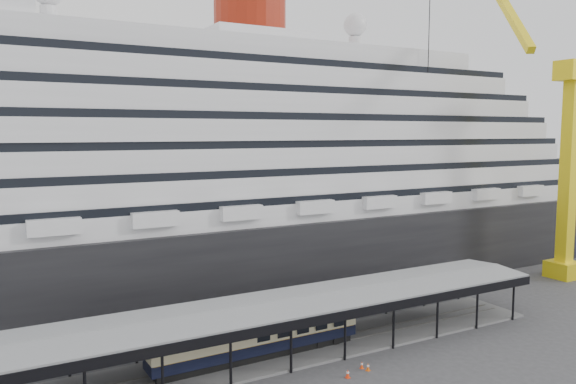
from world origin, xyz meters
TOP-DOWN VIEW (x-y plane):
  - ground at (0.00, 0.00)m, footprint 200.00×200.00m
  - cruise_ship at (0.05, 32.00)m, footprint 130.00×30.00m
  - platform_canopy at (0.00, 5.00)m, footprint 56.00×9.18m
  - crane_yellow at (47.06, 10.54)m, footprint 23.83×18.78m
  - pullman_carriage at (-4.20, 5.00)m, footprint 20.92×3.10m
  - traffic_cone_left at (0.90, -2.39)m, footprint 0.41×0.41m
  - traffic_cone_mid at (3.34, -2.07)m, footprint 0.48×0.48m
  - traffic_cone_right at (3.14, -1.41)m, footprint 0.35×0.35m

SIDE VIEW (x-z plane):
  - ground at x=0.00m, z-range 0.00..0.00m
  - traffic_cone_right at x=3.14m, z-range 0.00..0.66m
  - traffic_cone_mid at x=3.34m, z-range 0.00..0.71m
  - traffic_cone_left at x=0.90m, z-range 0.00..0.77m
  - platform_canopy at x=0.00m, z-range -0.29..5.01m
  - pullman_carriage at x=-4.20m, z-range -7.74..12.75m
  - cruise_ship at x=0.05m, z-range -3.60..40.30m
  - crane_yellow at x=47.06m, z-range -3.84..43.76m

